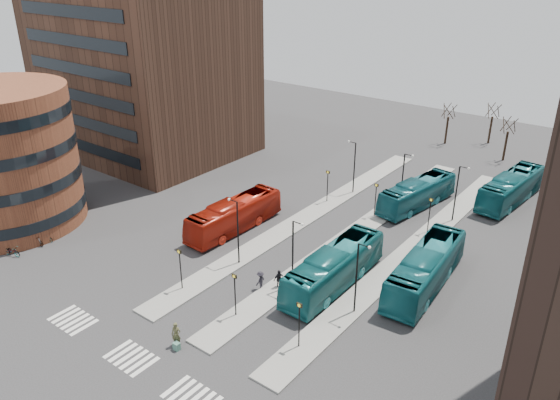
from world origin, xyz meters
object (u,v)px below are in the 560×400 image
Objects in this scene: teal_bus_d at (511,188)px; bicycle_near at (12,251)px; teal_bus_b at (417,194)px; bicycle_far at (46,238)px; traveller at (176,334)px; bicycle_mid at (37,241)px; commuter_b at (279,279)px; red_bus at (234,215)px; commuter_c at (260,280)px; commuter_a at (194,240)px; teal_bus_a at (334,268)px; suitcase at (177,346)px; teal_bus_c at (426,269)px.

teal_bus_d reaches higher than bicycle_near.
teal_bus_b is 7.26× the size of bicycle_far.
bicycle_far is (-21.54, 2.74, -0.54)m from traveller.
traveller is 1.09× the size of bicycle_mid.
traveller is 1.10× the size of commuter_b.
traveller is (8.71, -15.85, -0.67)m from red_bus.
bicycle_near is 3.39m from bicycle_far.
commuter_a is at bearing -102.59° from commuter_c.
traveller is at bearing 118.29° from commuter_a.
traveller is at bearing -86.68° from teal_bus_b.
red_bus is 0.95× the size of teal_bus_d.
bicycle_near is at bearing 135.30° from commuter_b.
bicycle_mid is at bearing -156.86° from teal_bus_a.
suitcase is at bearing -86.02° from teal_bus_b.
bicycle_far is at bearing 172.30° from suitcase.
bicycle_far is (-26.23, -10.68, -1.29)m from teal_bus_a.
red_bus reaches higher than bicycle_mid.
teal_bus_d is at bearing 53.64° from teal_bus_b.
teal_bus_d reaches higher than bicycle_far.
teal_bus_c reaches higher than bicycle_far.
traveller is (-3.50, -32.20, -0.63)m from teal_bus_b.
teal_bus_c is at bearing -172.82° from commuter_a.
bicycle_near reaches higher than bicycle_far.
bicycle_far is at bearing -132.81° from red_bus.
teal_bus_d is 7.85× the size of bicycle_far.
bicycle_mid is at bearing -157.96° from teal_bus_c.
commuter_c reaches higher than bicycle_near.
bicycle_mid is (-22.84, -8.43, -0.33)m from commuter_b.
teal_bus_a is 0.98× the size of teal_bus_c.
traveller is at bearing -100.24° from teal_bus_d.
bicycle_mid is (0.00, 2.47, 0.04)m from bicycle_near.
bicycle_mid is (-26.23, -11.60, -1.18)m from teal_bus_a.
red_bus reaches higher than traveller.
teal_bus_a is 6.64× the size of bicycle_near.
teal_bus_a reaches higher than traveller.
suitcase is 0.35× the size of commuter_a.
commuter_b is at bearing -93.81° from bicycle_far.
red_bus is 5.22m from commuter_a.
teal_bus_c is at bearing 125.37° from commuter_c.
teal_bus_d is 7.14× the size of commuter_b.
teal_bus_d is at bearing -137.72° from commuter_a.
bicycle_far is (0.00, 3.39, -0.07)m from bicycle_near.
traveller is at bearing -103.51° from bicycle_mid.
bicycle_mid is at bearing 157.98° from bicycle_far.
teal_bus_d reaches higher than red_bus.
suitcase is at bearing -59.26° from red_bus.
bicycle_near is (-12.30, -11.37, -0.36)m from commuter_a.
teal_bus_c is 7.98× the size of bicycle_far.
teal_bus_a is 7.50× the size of commuter_c.
red_bus is at bearing -124.33° from teal_bus_d.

